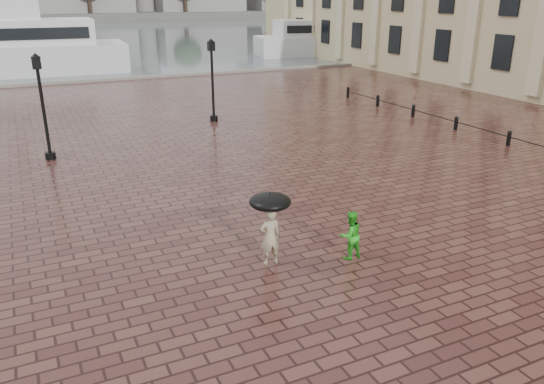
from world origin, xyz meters
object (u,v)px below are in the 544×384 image
Objects in this scene: child_pedestrian at (350,235)px; ferry_far at (352,35)px; adult_pedestrian at (270,237)px; street_lamps at (57,86)px.

ferry_far reaches higher than child_pedestrian.
adult_pedestrian is 2.20m from child_pedestrian.
child_pedestrian is (2.11, -0.63, -0.11)m from adult_pedestrian.
child_pedestrian is at bearing 165.19° from adult_pedestrian.
adult_pedestrian is (3.64, -18.20, -1.53)m from street_lamps.
ferry_far is at bearing -126.32° from child_pedestrian.
ferry_far reaches higher than street_lamps.
street_lamps is at bearing -76.00° from child_pedestrian.
ferry_far is (31.28, 43.71, 1.47)m from adult_pedestrian.
street_lamps reaches higher than adult_pedestrian.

